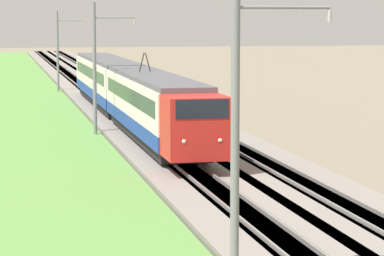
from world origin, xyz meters
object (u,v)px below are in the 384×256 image
(catenary_mast_far, at_px, (58,51))
(passenger_train, at_px, (127,90))
(catenary_mast_mid, at_px, (96,67))
(catenary_mast_near, at_px, (238,132))

(catenary_mast_far, bearing_deg, passenger_train, -174.55)
(catenary_mast_far, bearing_deg, catenary_mast_mid, 180.00)
(catenary_mast_near, bearing_deg, catenary_mast_mid, -0.00)
(passenger_train, distance_m, catenary_mast_near, 37.41)
(passenger_train, height_order, catenary_mast_mid, catenary_mast_mid)
(passenger_train, xyz_separation_m, catenary_mast_far, (27.15, 2.59, 1.59))
(passenger_train, xyz_separation_m, catenary_mast_mid, (-5.06, 2.59, 1.74))
(catenary_mast_mid, bearing_deg, catenary_mast_near, 180.00)
(catenary_mast_near, height_order, catenary_mast_mid, catenary_mast_near)
(catenary_mast_near, xyz_separation_m, catenary_mast_mid, (32.21, -0.00, -0.13))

